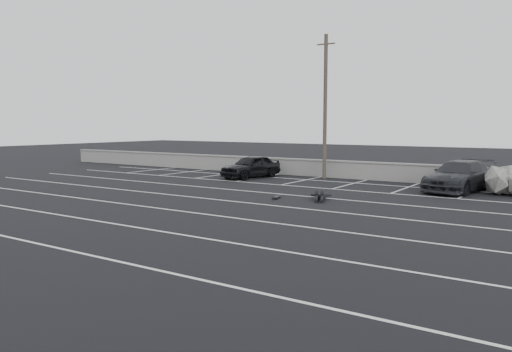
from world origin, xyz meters
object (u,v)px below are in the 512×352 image
Objects in this scene: car_right at (459,176)px; person at (321,193)px; skateboard at (277,197)px; car_left at (251,166)px; utility_pole at (325,106)px.

car_right is 1.98× the size of person.
car_right reaches higher than skateboard.
utility_pole is (3.88, 2.10, 3.59)m from car_left.
utility_pole is at bearing 86.14° from skateboard.
car_left is 8.57m from skateboard.
car_right is 7.51m from person.
utility_pole reaches higher than person.
car_right is at bearing 29.93° from person.
car_left is 0.80× the size of car_right.
car_left is 9.08m from person.
car_left is at bearing -166.90° from car_right.
person is at bearing -26.51° from car_left.
utility_pole is at bearing 38.30° from car_left.
utility_pole is 3.28× the size of person.
car_left is 11.84m from car_right.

